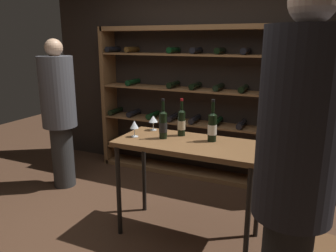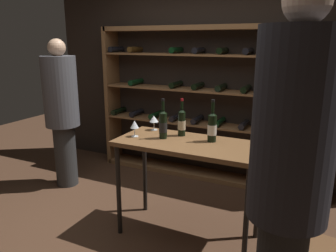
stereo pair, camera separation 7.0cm
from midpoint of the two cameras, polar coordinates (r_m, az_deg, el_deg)
ground_plane at (r=3.31m, az=-6.37°, el=-18.44°), size 9.65×9.65×0.00m
back_wall at (r=4.46m, az=5.28°, el=8.23°), size 4.57×0.10×2.61m
wine_rack at (r=4.26m, az=6.47°, el=3.57°), size 3.05×0.32×1.98m
tasting_table at (r=2.95m, az=2.93°, el=-4.73°), size 1.29×0.59×0.93m
person_guest_blue_shirt at (r=1.81m, az=20.21°, el=-6.99°), size 0.41×0.41×2.09m
person_guest_khaki at (r=4.20m, az=-18.93°, el=2.97°), size 0.41×0.41×1.82m
wine_bottle_black_capsule at (r=2.91m, az=7.03°, el=-0.09°), size 0.08×0.08×0.38m
wine_bottle_red_label at (r=2.98m, az=-1.54°, el=0.30°), size 0.08×0.08×0.37m
wine_bottle_green_slim at (r=3.07m, az=1.71°, el=0.66°), size 0.07×0.07×0.35m
wine_glass_stemmed_center at (r=3.26m, az=-3.20°, el=1.15°), size 0.09×0.09×0.15m
wine_glass_stemmed_left at (r=3.05m, az=-6.54°, el=0.14°), size 0.08×0.08×0.15m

